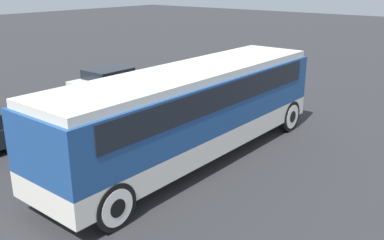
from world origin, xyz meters
TOP-DOWN VIEW (x-y plane):
  - ground_plane at (0.00, 0.00)m, footprint 120.00×120.00m
  - tour_bus at (0.10, -0.00)m, footprint 10.79×2.61m
  - parked_car_near at (3.64, 8.14)m, footprint 4.02×1.91m
  - parked_car_far at (2.56, 4.93)m, footprint 4.77×1.79m

SIDE VIEW (x-z plane):
  - ground_plane at x=0.00m, z-range 0.00..0.00m
  - parked_car_near at x=3.64m, z-range 0.01..1.37m
  - parked_car_far at x=2.56m, z-range 0.01..1.38m
  - tour_bus at x=0.10m, z-range 0.32..3.28m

